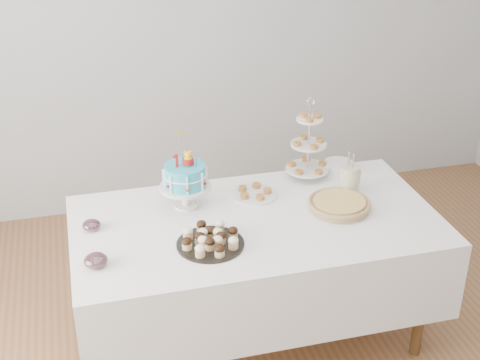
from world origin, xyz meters
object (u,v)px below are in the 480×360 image
object	(u,v)px
plate_stack	(338,168)
jam_bowl_a	(96,261)
table	(256,256)
birthday_cake	(186,188)
pie	(339,204)
cupcake_tray	(210,239)
jam_bowl_b	(91,225)
utensil_pitcher	(349,178)
tiered_stand	(309,145)
pastry_plate	(254,193)

from	to	relation	value
plate_stack	jam_bowl_a	world-z (taller)	plate_stack
table	birthday_cake	world-z (taller)	birthday_cake
pie	cupcake_tray	bearing A→B (deg)	-167.08
jam_bowl_b	utensil_pitcher	distance (m)	1.43
tiered_stand	jam_bowl_b	bearing A→B (deg)	-167.33
utensil_pitcher	birthday_cake	bearing A→B (deg)	-175.58
table	pie	bearing A→B (deg)	-1.08
cupcake_tray	pie	xyz separation A→B (m)	(0.75, 0.17, -0.01)
pastry_plate	jam_bowl_a	bearing A→B (deg)	-152.15
cupcake_tray	jam_bowl_a	size ratio (longest dim) A/B	3.00
table	utensil_pitcher	bearing A→B (deg)	14.98
birthday_cake	pastry_plate	bearing A→B (deg)	8.42
pie	tiered_stand	distance (m)	0.45
jam_bowl_a	tiered_stand	bearing A→B (deg)	26.15
tiered_stand	utensil_pitcher	distance (m)	0.31
birthday_cake	plate_stack	bearing A→B (deg)	14.79
cupcake_tray	tiered_stand	xyz separation A→B (m)	(0.71, 0.58, 0.17)
pie	jam_bowl_b	xyz separation A→B (m)	(-1.30, 0.12, -0.00)
pie	utensil_pitcher	distance (m)	0.21
birthday_cake	cupcake_tray	size ratio (longest dim) A/B	1.27
table	pastry_plate	bearing A→B (deg)	76.40
cupcake_tray	pie	distance (m)	0.77
cupcake_tray	jam_bowl_a	xyz separation A→B (m)	(-0.55, -0.04, -0.01)
pie	plate_stack	bearing A→B (deg)	68.38
cupcake_tray	tiered_stand	world-z (taller)	tiered_stand
jam_bowl_b	pie	bearing A→B (deg)	-5.44
pie	jam_bowl_a	size ratio (longest dim) A/B	3.04
plate_stack	jam_bowl_b	size ratio (longest dim) A/B	1.90
tiered_stand	plate_stack	bearing A→B (deg)	-0.00
cupcake_tray	jam_bowl_a	world-z (taller)	cupcake_tray
birthday_cake	pie	distance (m)	0.83
plate_stack	pastry_plate	xyz separation A→B (m)	(-0.56, -0.15, -0.02)
jam_bowl_a	jam_bowl_b	xyz separation A→B (m)	(-0.00, 0.34, -0.00)
pastry_plate	utensil_pitcher	bearing A→B (deg)	-10.59
jam_bowl_a	jam_bowl_b	distance (m)	0.34
table	pastry_plate	world-z (taller)	pastry_plate
table	pastry_plate	xyz separation A→B (m)	(0.06, 0.25, 0.24)
plate_stack	utensil_pitcher	bearing A→B (deg)	-98.72
jam_bowl_a	birthday_cake	bearing A→B (deg)	41.35
pastry_plate	jam_bowl_a	size ratio (longest dim) A/B	2.29
birthday_cake	tiered_stand	distance (m)	0.78
pie	jam_bowl_b	size ratio (longest dim) A/B	3.61
pastry_plate	jam_bowl_b	xyz separation A→B (m)	(-0.90, -0.14, 0.01)
birthday_cake	plate_stack	distance (m)	0.97
pie	utensil_pitcher	xyz separation A→B (m)	(0.12, 0.17, 0.06)
pastry_plate	jam_bowl_a	xyz separation A→B (m)	(-0.90, -0.48, 0.01)
plate_stack	utensil_pitcher	xyz separation A→B (m)	(-0.04, -0.24, 0.05)
pie	utensil_pitcher	bearing A→B (deg)	52.99
plate_stack	jam_bowl_a	xyz separation A→B (m)	(-1.46, -0.62, -0.00)
pie	pastry_plate	bearing A→B (deg)	146.60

